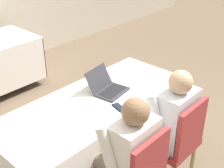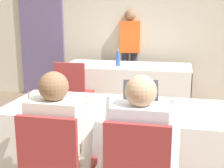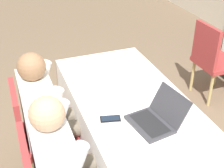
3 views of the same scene
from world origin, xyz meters
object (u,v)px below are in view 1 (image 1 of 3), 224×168
object	(u,v)px
laptop	(108,88)
person_white_shirt	(168,120)
cell_phone	(119,107)
person_checkered_shirt	(126,152)
chair_near_right	(177,140)

from	to	relation	value
laptop	person_white_shirt	distance (m)	0.66
cell_phone	person_checkered_shirt	bearing A→B (deg)	-119.14
cell_phone	chair_near_right	size ratio (longest dim) A/B	0.17
laptop	chair_near_right	bearing A→B (deg)	-92.17
laptop	cell_phone	distance (m)	0.31
cell_phone	person_checkered_shirt	distance (m)	0.51
laptop	person_white_shirt	size ratio (longest dim) A/B	0.32
chair_near_right	person_checkered_shirt	bearing A→B (deg)	-10.20
laptop	person_checkered_shirt	bearing A→B (deg)	-135.87
laptop	person_white_shirt	xyz separation A→B (m)	(0.08, -0.65, -0.12)
cell_phone	person_white_shirt	size ratio (longest dim) A/B	0.13
chair_near_right	person_checkered_shirt	size ratio (longest dim) A/B	0.78
chair_near_right	person_white_shirt	distance (m)	0.19
laptop	cell_phone	bearing A→B (deg)	-127.11
person_checkered_shirt	person_white_shirt	xyz separation A→B (m)	(0.58, 0.00, 0.00)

